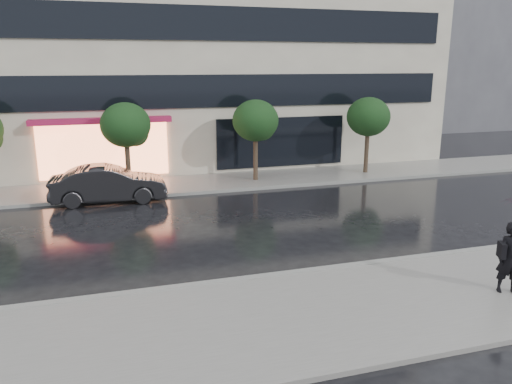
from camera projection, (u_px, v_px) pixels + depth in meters
name	position (u px, v px, depth m)	size (l,w,h in m)	color
ground	(256.00, 266.00, 14.32)	(120.00, 120.00, 0.00)	black
sidewalk_near	(297.00, 317.00, 11.29)	(60.00, 4.50, 0.12)	slate
sidewalk_far	(194.00, 184.00, 23.81)	(60.00, 3.50, 0.12)	slate
curb_near	(266.00, 277.00, 13.38)	(60.00, 0.25, 0.14)	gray
curb_far	(201.00, 192.00, 22.18)	(60.00, 0.25, 0.14)	gray
office_building	(166.00, 3.00, 28.72)	(30.00, 12.76, 18.00)	beige
bg_building_right	(440.00, 36.00, 45.53)	(12.00, 12.00, 16.00)	#4C4C54
tree_mid_west	(127.00, 127.00, 22.07)	(2.20, 2.20, 3.99)	#33261C
tree_mid_east	(257.00, 122.00, 23.74)	(2.20, 2.20, 3.99)	#33261C
tree_far_east	(369.00, 118.00, 25.42)	(2.20, 2.20, 3.99)	#33261C
parked_car	(109.00, 184.00, 20.71)	(1.63, 4.68, 1.54)	black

